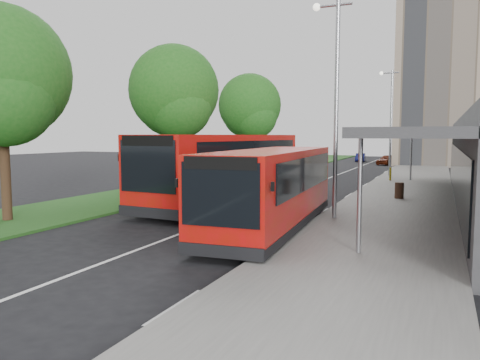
# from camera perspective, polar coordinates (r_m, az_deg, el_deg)

# --- Properties ---
(ground) EXTENTS (120.00, 120.00, 0.00)m
(ground) POSITION_cam_1_polar(r_m,az_deg,el_deg) (17.58, -3.57, -5.18)
(ground) COLOR black
(ground) RESTS_ON ground
(pavement) EXTENTS (5.00, 80.00, 0.15)m
(pavement) POSITION_cam_1_polar(r_m,az_deg,el_deg) (35.59, 20.30, 0.01)
(pavement) COLOR slate
(pavement) RESTS_ON ground
(grass_verge) EXTENTS (5.00, 80.00, 0.10)m
(grass_verge) POSITION_cam_1_polar(r_m,az_deg,el_deg) (38.52, 0.61, 0.70)
(grass_verge) COLOR #1A4917
(grass_verge) RESTS_ON ground
(lane_centre_line) EXTENTS (0.12, 70.00, 0.01)m
(lane_centre_line) POSITION_cam_1_polar(r_m,az_deg,el_deg) (31.56, 8.85, -0.50)
(lane_centre_line) COLOR silver
(lane_centre_line) RESTS_ON ground
(kerb_dashes) EXTENTS (0.12, 56.00, 0.01)m
(kerb_dashes) POSITION_cam_1_polar(r_m,az_deg,el_deg) (34.85, 15.77, -0.08)
(kerb_dashes) COLOR silver
(kerb_dashes) RESTS_ON ground
(tree_near) EXTENTS (4.97, 4.97, 7.99)m
(tree_near) POSITION_cam_1_polar(r_m,az_deg,el_deg) (19.48, -27.01, 10.51)
(tree_near) COLOR #342215
(tree_near) RESTS_ON ground
(tree_mid) EXTENTS (5.38, 5.38, 8.64)m
(tree_mid) POSITION_cam_1_polar(r_m,az_deg,el_deg) (28.71, -8.01, 10.07)
(tree_mid) COLOR #342215
(tree_mid) RESTS_ON ground
(tree_far) EXTENTS (5.21, 5.21, 8.37)m
(tree_far) POSITION_cam_1_polar(r_m,az_deg,el_deg) (39.42, 1.20, 8.59)
(tree_far) COLOR #342215
(tree_far) RESTS_ON ground
(lamp_post_near) EXTENTS (1.44, 0.28, 8.00)m
(lamp_post_near) POSITION_cam_1_polar(r_m,az_deg,el_deg) (17.86, 11.42, 10.09)
(lamp_post_near) COLOR gray
(lamp_post_near) RESTS_ON pavement
(lamp_post_far) EXTENTS (1.44, 0.28, 8.00)m
(lamp_post_far) POSITION_cam_1_polar(r_m,az_deg,el_deg) (37.62, 17.81, 7.44)
(lamp_post_far) COLOR gray
(lamp_post_far) RESTS_ON pavement
(bus_main) EXTENTS (3.12, 9.86, 2.75)m
(bus_main) POSITION_cam_1_polar(r_m,az_deg,el_deg) (16.08, 3.98, -1.09)
(bus_main) COLOR #BA090E
(bus_main) RESTS_ON ground
(bus_second) EXTENTS (3.71, 11.72, 3.27)m
(bus_second) POSITION_cam_1_polar(r_m,az_deg,el_deg) (22.03, -1.87, 1.38)
(bus_second) COLOR #BA090E
(bus_second) RESTS_ON ground
(litter_bin) EXTENTS (0.55, 0.55, 0.78)m
(litter_bin) POSITION_cam_1_polar(r_m,az_deg,el_deg) (24.34, 18.84, -1.21)
(litter_bin) COLOR #352115
(litter_bin) RESTS_ON pavement
(bollard) EXTENTS (0.16, 0.16, 0.90)m
(bollard) POSITION_cam_1_polar(r_m,az_deg,el_deg) (33.85, 17.86, 0.71)
(bollard) COLOR yellow
(bollard) RESTS_ON pavement
(car_near) EXTENTS (2.41, 3.67, 1.16)m
(car_near) POSITION_cam_1_polar(r_m,az_deg,el_deg) (54.05, 17.53, 2.37)
(car_near) COLOR #5D1D0D
(car_near) RESTS_ON ground
(car_far) EXTENTS (1.37, 3.21, 1.03)m
(car_far) POSITION_cam_1_polar(r_m,az_deg,el_deg) (60.13, 14.47, 2.68)
(car_far) COLOR navy
(car_far) RESTS_ON ground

